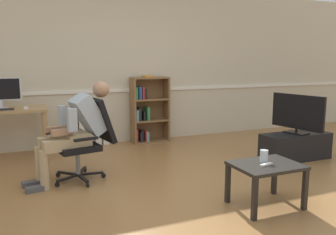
% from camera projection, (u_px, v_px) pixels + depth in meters
% --- Properties ---
extents(ground_plane, '(18.00, 18.00, 0.00)m').
position_uv_depth(ground_plane, '(185.00, 193.00, 3.79)').
color(ground_plane, olive).
extents(back_wall, '(12.00, 0.13, 2.70)m').
position_uv_depth(back_wall, '(120.00, 66.00, 5.98)').
color(back_wall, beige).
rests_on(back_wall, ground_plane).
extents(computer_desk, '(1.20, 0.62, 0.76)m').
position_uv_depth(computer_desk, '(2.00, 117.00, 4.92)').
color(computer_desk, tan).
rests_on(computer_desk, ground_plane).
extents(imac_monitor, '(0.57, 0.14, 0.44)m').
position_uv_depth(imac_monitor, '(0.00, 90.00, 4.93)').
color(imac_monitor, silver).
rests_on(imac_monitor, computer_desk).
extents(computer_mouse, '(0.06, 0.10, 0.03)m').
position_uv_depth(computer_mouse, '(26.00, 108.00, 4.91)').
color(computer_mouse, white).
rests_on(computer_mouse, computer_desk).
extents(bookshelf, '(0.66, 0.29, 1.17)m').
position_uv_depth(bookshelf, '(147.00, 111.00, 6.08)').
color(bookshelf, brown).
rests_on(bookshelf, ground_plane).
extents(radiator, '(0.76, 0.08, 0.58)m').
position_uv_depth(radiator, '(86.00, 129.00, 5.81)').
color(radiator, white).
rests_on(radiator, ground_plane).
extents(office_chair, '(0.76, 0.63, 0.99)m').
position_uv_depth(office_chair, '(88.00, 136.00, 4.19)').
color(office_chair, black).
rests_on(office_chair, ground_plane).
extents(person_seated, '(1.07, 0.50, 1.19)m').
position_uv_depth(person_seated, '(75.00, 128.00, 4.09)').
color(person_seated, tan).
rests_on(person_seated, ground_plane).
extents(tv_stand, '(1.05, 0.39, 0.39)m').
position_uv_depth(tv_stand, '(295.00, 146.00, 5.05)').
color(tv_stand, black).
rests_on(tv_stand, ground_plane).
extents(tv_screen, '(0.26, 0.83, 0.57)m').
position_uv_depth(tv_screen, '(297.00, 113.00, 4.97)').
color(tv_screen, black).
rests_on(tv_screen, tv_stand).
extents(coffee_table, '(0.65, 0.50, 0.44)m').
position_uv_depth(coffee_table, '(266.00, 170.00, 3.39)').
color(coffee_table, black).
rests_on(coffee_table, ground_plane).
extents(drinking_glass, '(0.08, 0.08, 0.12)m').
position_uv_depth(drinking_glass, '(264.00, 156.00, 3.43)').
color(drinking_glass, silver).
rests_on(drinking_glass, coffee_table).
extents(spare_remote, '(0.15, 0.06, 0.02)m').
position_uv_depth(spare_remote, '(266.00, 164.00, 3.33)').
color(spare_remote, white).
rests_on(spare_remote, coffee_table).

